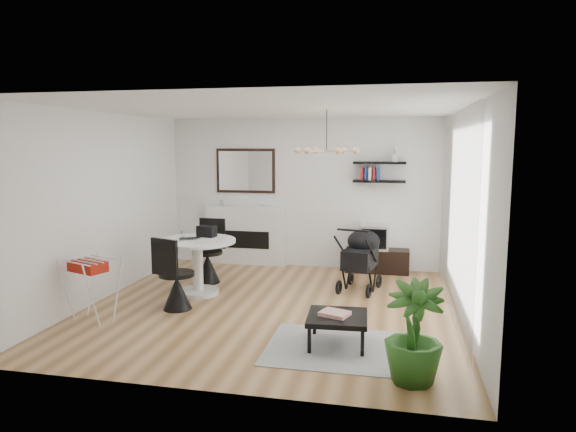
% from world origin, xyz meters
% --- Properties ---
extents(floor, '(5.00, 5.00, 0.00)m').
position_xyz_m(floor, '(0.00, 0.00, 0.00)').
color(floor, brown).
rests_on(floor, ground).
extents(ceiling, '(5.00, 5.00, 0.00)m').
position_xyz_m(ceiling, '(0.00, 0.00, 2.70)').
color(ceiling, white).
rests_on(ceiling, wall_back).
extents(wall_back, '(5.00, 0.00, 5.00)m').
position_xyz_m(wall_back, '(0.00, 2.50, 1.35)').
color(wall_back, white).
rests_on(wall_back, floor).
extents(wall_left, '(0.00, 5.00, 5.00)m').
position_xyz_m(wall_left, '(-2.50, 0.00, 1.35)').
color(wall_left, white).
rests_on(wall_left, floor).
extents(wall_right, '(0.00, 5.00, 5.00)m').
position_xyz_m(wall_right, '(2.50, 0.00, 1.35)').
color(wall_right, white).
rests_on(wall_right, floor).
extents(sheer_curtain, '(0.04, 3.60, 2.60)m').
position_xyz_m(sheer_curtain, '(2.40, 0.20, 1.35)').
color(sheer_curtain, white).
rests_on(sheer_curtain, wall_right).
extents(fireplace, '(1.50, 0.17, 2.16)m').
position_xyz_m(fireplace, '(-1.10, 2.42, 0.69)').
color(fireplace, white).
rests_on(fireplace, floor).
extents(shelf_lower, '(0.90, 0.25, 0.04)m').
position_xyz_m(shelf_lower, '(1.35, 2.37, 1.60)').
color(shelf_lower, black).
rests_on(shelf_lower, wall_back).
extents(shelf_upper, '(0.90, 0.25, 0.04)m').
position_xyz_m(shelf_upper, '(1.35, 2.37, 1.92)').
color(shelf_upper, black).
rests_on(shelf_upper, wall_back).
extents(pendant_lamp, '(0.90, 0.90, 0.10)m').
position_xyz_m(pendant_lamp, '(0.70, 0.30, 2.15)').
color(pendant_lamp, tan).
rests_on(pendant_lamp, ceiling).
extents(tv_console, '(1.10, 0.38, 0.41)m').
position_xyz_m(tv_console, '(1.35, 2.30, 0.21)').
color(tv_console, black).
rests_on(tv_console, floor).
extents(crt_tv, '(0.50, 0.43, 0.43)m').
position_xyz_m(crt_tv, '(1.29, 2.29, 0.63)').
color(crt_tv, silver).
rests_on(crt_tv, tv_console).
extents(dining_table, '(1.14, 1.14, 0.83)m').
position_xyz_m(dining_table, '(-1.23, 0.38, 0.55)').
color(dining_table, white).
rests_on(dining_table, floor).
extents(laptop, '(0.37, 0.33, 0.02)m').
position_xyz_m(laptop, '(-1.33, 0.34, 0.84)').
color(laptop, black).
rests_on(laptop, dining_table).
extents(black_bag, '(0.31, 0.22, 0.17)m').
position_xyz_m(black_bag, '(-1.18, 0.65, 0.92)').
color(black_bag, black).
rests_on(black_bag, dining_table).
extents(newspaper, '(0.41, 0.36, 0.01)m').
position_xyz_m(newspaper, '(-1.03, 0.29, 0.84)').
color(newspaper, silver).
rests_on(newspaper, dining_table).
extents(drinking_glass, '(0.05, 0.05, 0.09)m').
position_xyz_m(drinking_glass, '(-1.53, 0.54, 0.88)').
color(drinking_glass, white).
rests_on(drinking_glass, dining_table).
extents(chair_far, '(0.49, 0.50, 1.03)m').
position_xyz_m(chair_far, '(-1.33, 1.06, 0.32)').
color(chair_far, black).
rests_on(chair_far, floor).
extents(chair_near, '(0.52, 0.54, 1.01)m').
position_xyz_m(chair_near, '(-1.25, -0.36, 0.32)').
color(chair_near, black).
rests_on(chair_near, floor).
extents(drying_rack, '(0.68, 0.66, 0.81)m').
position_xyz_m(drying_rack, '(-2.10, -1.01, 0.43)').
color(drying_rack, white).
rests_on(drying_rack, floor).
extents(stroller, '(0.68, 0.91, 1.03)m').
position_xyz_m(stroller, '(1.14, 1.13, 0.44)').
color(stroller, black).
rests_on(stroller, floor).
extents(rug, '(1.75, 1.26, 0.01)m').
position_xyz_m(rug, '(1.15, -1.27, 0.01)').
color(rug, '#9A9A9A').
rests_on(rug, floor).
extents(coffee_table, '(0.70, 0.70, 0.34)m').
position_xyz_m(coffee_table, '(1.04, -1.17, 0.31)').
color(coffee_table, black).
rests_on(coffee_table, rug).
extents(magazines, '(0.37, 0.33, 0.04)m').
position_xyz_m(magazines, '(1.01, -1.19, 0.37)').
color(magazines, '#DD3F37').
rests_on(magazines, coffee_table).
extents(potted_plant, '(0.55, 0.55, 0.97)m').
position_xyz_m(potted_plant, '(1.84, -1.92, 0.49)').
color(potted_plant, '#245719').
rests_on(potted_plant, floor).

